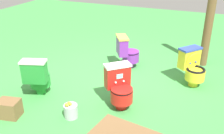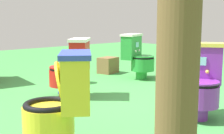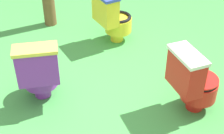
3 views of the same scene
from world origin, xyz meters
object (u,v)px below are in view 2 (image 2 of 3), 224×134
Objects in this scene: toilet_yellow at (61,101)px; lemon_bucket at (80,75)px; toilet_green at (138,56)px; small_crate at (108,65)px; toilet_purple at (200,80)px; toilet_red at (71,67)px.

toilet_yellow is 2.47m from lemon_bucket.
toilet_green is 2.63× the size of lemon_bucket.
toilet_green reaches higher than small_crate.
toilet_purple is 2.15× the size of small_crate.
toilet_yellow is at bearing 12.06° from toilet_green.
toilet_red is at bearing -147.58° from small_crate.
lemon_bucket is at bearing -36.50° from toilet_purple.
small_crate is at bearing 21.28° from lemon_bucket.
toilet_yellow is 3.36m from small_crate.
lemon_bucket is at bearing 2.46° from toilet_red.
toilet_purple reaches higher than lemon_bucket.
small_crate reaches higher than lemon_bucket.
toilet_yellow is (-1.43, 0.26, 0.00)m from toilet_purple.
toilet_green reaches higher than lemon_bucket.
toilet_red reaches higher than small_crate.
toilet_red is 2.63× the size of lemon_bucket.
small_crate is 0.98m from lemon_bucket.
lemon_bucket is at bearing -41.85° from toilet_green.
toilet_red is 2.15× the size of small_crate.
toilet_green and toilet_red have the same top height.
toilet_purple is at bearing -117.52° from toilet_red.
toilet_green is 1.00× the size of toilet_yellow.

